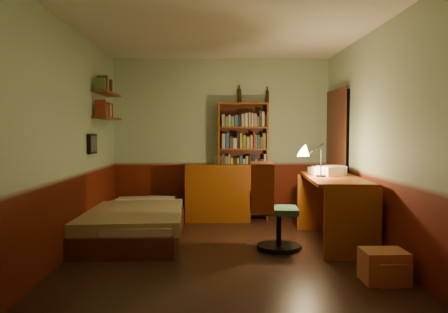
{
  "coord_description": "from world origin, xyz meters",
  "views": [
    {
      "loc": [
        -0.12,
        -5.15,
        1.39
      ],
      "look_at": [
        0.0,
        0.25,
        1.1
      ],
      "focal_mm": 35.0,
      "sensor_mm": 36.0,
      "label": 1
    }
  ],
  "objects_px": {
    "cardboard_box_a": "(384,266)",
    "bed": "(135,212)",
    "cardboard_box_b": "(390,272)",
    "dresser": "(218,192)",
    "office_chair": "(279,209)",
    "desk": "(333,210)",
    "desk_lamp": "(321,154)",
    "mini_stereo": "(223,160)",
    "bookshelf": "(243,161)"
  },
  "relations": [
    {
      "from": "cardboard_box_a",
      "to": "bed",
      "type": "bearing_deg",
      "value": 145.0
    },
    {
      "from": "bed",
      "to": "cardboard_box_b",
      "type": "relative_size",
      "value": 7.45
    },
    {
      "from": "cardboard_box_a",
      "to": "cardboard_box_b",
      "type": "height_order",
      "value": "cardboard_box_a"
    },
    {
      "from": "bed",
      "to": "cardboard_box_b",
      "type": "distance_m",
      "value": 3.31
    },
    {
      "from": "dresser",
      "to": "office_chair",
      "type": "distance_m",
      "value": 1.91
    },
    {
      "from": "desk",
      "to": "desk_lamp",
      "type": "bearing_deg",
      "value": 163.8
    },
    {
      "from": "mini_stereo",
      "to": "office_chair",
      "type": "distance_m",
      "value": 2.05
    },
    {
      "from": "desk_lamp",
      "to": "cardboard_box_b",
      "type": "bearing_deg",
      "value": -96.85
    },
    {
      "from": "bookshelf",
      "to": "cardboard_box_b",
      "type": "height_order",
      "value": "bookshelf"
    },
    {
      "from": "desk",
      "to": "desk_lamp",
      "type": "relative_size",
      "value": 2.67
    },
    {
      "from": "office_chair",
      "to": "mini_stereo",
      "type": "bearing_deg",
      "value": 113.35
    },
    {
      "from": "mini_stereo",
      "to": "office_chair",
      "type": "height_order",
      "value": "mini_stereo"
    },
    {
      "from": "cardboard_box_a",
      "to": "cardboard_box_b",
      "type": "distance_m",
      "value": 0.08
    },
    {
      "from": "desk",
      "to": "desk_lamp",
      "type": "height_order",
      "value": "desk_lamp"
    },
    {
      "from": "desk",
      "to": "desk_lamp",
      "type": "xyz_separation_m",
      "value": [
        -0.15,
        0.06,
        0.71
      ]
    },
    {
      "from": "mini_stereo",
      "to": "desk",
      "type": "relative_size",
      "value": 0.15
    },
    {
      "from": "bed",
      "to": "cardboard_box_a",
      "type": "bearing_deg",
      "value": -35.7
    },
    {
      "from": "cardboard_box_a",
      "to": "cardboard_box_b",
      "type": "xyz_separation_m",
      "value": [
        0.04,
        -0.06,
        -0.04
      ]
    },
    {
      "from": "bed",
      "to": "cardboard_box_b",
      "type": "xyz_separation_m",
      "value": [
        2.69,
        -1.91,
        -0.23
      ]
    },
    {
      "from": "cardboard_box_a",
      "to": "cardboard_box_b",
      "type": "bearing_deg",
      "value": -55.92
    },
    {
      "from": "cardboard_box_b",
      "to": "desk_lamp",
      "type": "bearing_deg",
      "value": 99.94
    },
    {
      "from": "dresser",
      "to": "cardboard_box_a",
      "type": "relative_size",
      "value": 2.54
    },
    {
      "from": "bookshelf",
      "to": "cardboard_box_a",
      "type": "bearing_deg",
      "value": -68.06
    },
    {
      "from": "office_chair",
      "to": "cardboard_box_b",
      "type": "distance_m",
      "value": 1.54
    },
    {
      "from": "bookshelf",
      "to": "desk",
      "type": "bearing_deg",
      "value": -55.14
    },
    {
      "from": "bookshelf",
      "to": "desk",
      "type": "xyz_separation_m",
      "value": [
        1.04,
        -1.58,
        -0.52
      ]
    },
    {
      "from": "bed",
      "to": "bookshelf",
      "type": "xyz_separation_m",
      "value": [
        1.53,
        1.16,
        0.6
      ]
    },
    {
      "from": "mini_stereo",
      "to": "cardboard_box_a",
      "type": "bearing_deg",
      "value": -46.25
    },
    {
      "from": "bed",
      "to": "office_chair",
      "type": "height_order",
      "value": "office_chair"
    },
    {
      "from": "dresser",
      "to": "desk",
      "type": "relative_size",
      "value": 0.65
    },
    {
      "from": "bookshelf",
      "to": "office_chair",
      "type": "relative_size",
      "value": 1.92
    },
    {
      "from": "office_chair",
      "to": "cardboard_box_a",
      "type": "xyz_separation_m",
      "value": [
        0.81,
        -1.16,
        -0.34
      ]
    },
    {
      "from": "mini_stereo",
      "to": "dresser",
      "type": "bearing_deg",
      "value": -105.15
    },
    {
      "from": "desk",
      "to": "office_chair",
      "type": "distance_m",
      "value": 0.78
    },
    {
      "from": "bookshelf",
      "to": "cardboard_box_b",
      "type": "distance_m",
      "value": 3.39
    },
    {
      "from": "dresser",
      "to": "mini_stereo",
      "type": "distance_m",
      "value": 0.53
    },
    {
      "from": "mini_stereo",
      "to": "desk",
      "type": "height_order",
      "value": "mini_stereo"
    },
    {
      "from": "mini_stereo",
      "to": "cardboard_box_b",
      "type": "distance_m",
      "value": 3.56
    },
    {
      "from": "bookshelf",
      "to": "office_chair",
      "type": "xyz_separation_m",
      "value": [
        0.31,
        -1.86,
        -0.45
      ]
    },
    {
      "from": "mini_stereo",
      "to": "bookshelf",
      "type": "height_order",
      "value": "bookshelf"
    },
    {
      "from": "bed",
      "to": "desk",
      "type": "bearing_deg",
      "value": -9.97
    },
    {
      "from": "desk",
      "to": "office_chair",
      "type": "bearing_deg",
      "value": -155.39
    },
    {
      "from": "bed",
      "to": "mini_stereo",
      "type": "bearing_deg",
      "value": 44.19
    },
    {
      "from": "bed",
      "to": "bookshelf",
      "type": "relative_size",
      "value": 1.2
    },
    {
      "from": "mini_stereo",
      "to": "bookshelf",
      "type": "relative_size",
      "value": 0.12
    },
    {
      "from": "bed",
      "to": "desk_lamp",
      "type": "distance_m",
      "value": 2.57
    },
    {
      "from": "office_chair",
      "to": "cardboard_box_a",
      "type": "relative_size",
      "value": 2.44
    },
    {
      "from": "bed",
      "to": "cardboard_box_a",
      "type": "xyz_separation_m",
      "value": [
        2.65,
        -1.86,
        -0.19
      ]
    },
    {
      "from": "mini_stereo",
      "to": "office_chair",
      "type": "relative_size",
      "value": 0.24
    },
    {
      "from": "office_chair",
      "to": "cardboard_box_b",
      "type": "height_order",
      "value": "office_chair"
    }
  ]
}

